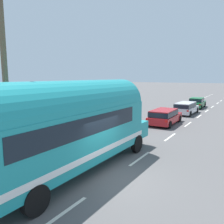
% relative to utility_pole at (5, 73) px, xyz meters
% --- Properties ---
extents(ground_plane, '(300.00, 300.00, 0.00)m').
position_rel_utility_pole_xyz_m(ground_plane, '(4.17, 1.98, -4.42)').
color(ground_plane, '#565454').
extents(lane_markings, '(3.73, 80.00, 0.01)m').
position_rel_utility_pole_xyz_m(lane_markings, '(1.63, 14.81, -4.42)').
color(lane_markings, silver).
rests_on(lane_markings, ground).
extents(utility_pole, '(1.80, 0.24, 8.50)m').
position_rel_utility_pole_xyz_m(utility_pole, '(0.00, 0.00, 0.00)').
color(utility_pole, brown).
rests_on(utility_pole, ground).
extents(painted_bus, '(2.65, 11.70, 4.12)m').
position_rel_utility_pole_xyz_m(painted_bus, '(2.36, 1.03, -2.12)').
color(painted_bus, teal).
rests_on(painted_bus, ground).
extents(car_lead, '(2.09, 4.71, 1.37)m').
position_rel_utility_pole_xyz_m(car_lead, '(2.33, 13.84, -3.63)').
color(car_lead, '#A5191E').
rests_on(car_lead, ground).
extents(car_second, '(1.97, 4.76, 1.37)m').
position_rel_utility_pole_xyz_m(car_second, '(2.54, 20.60, -3.63)').
color(car_second, silver).
rests_on(car_second, ground).
extents(car_third, '(2.00, 4.76, 1.37)m').
position_rel_utility_pole_xyz_m(car_third, '(2.40, 27.13, -3.68)').
color(car_third, '#196633').
rests_on(car_third, ground).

